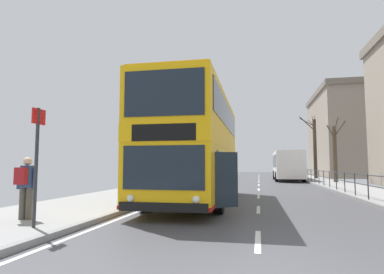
{
  "coord_description": "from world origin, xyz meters",
  "views": [
    {
      "loc": [
        0.05,
        -4.34,
        1.55
      ],
      "look_at": [
        -2.28,
        6.92,
        2.56
      ],
      "focal_mm": 30.21,
      "sensor_mm": 36.0,
      "label": 1
    }
  ],
  "objects": [
    {
      "name": "background_bus_far_lane",
      "position": [
        2.88,
        29.88,
        1.6
      ],
      "size": [
        2.76,
        9.14,
        2.9
      ],
      "color": "white",
      "rests_on": "ground"
    },
    {
      "name": "bus_stop_sign_near",
      "position": [
        -5.0,
        2.26,
        1.83
      ],
      "size": [
        0.08,
        0.44,
        2.75
      ],
      "color": "#2D2D33",
      "rests_on": "ground"
    },
    {
      "name": "background_building_00",
      "position": [
        13.56,
        43.08,
        5.87
      ],
      "size": [
        11.51,
        16.08,
        11.68
      ],
      "color": "gray",
      "rests_on": "ground"
    },
    {
      "name": "double_decker_bus_main",
      "position": [
        -2.49,
        9.0,
        2.32
      ],
      "size": [
        3.34,
        10.35,
        4.43
      ],
      "color": "#F4B20F",
      "rests_on": "ground"
    },
    {
      "name": "bare_tree_far_01",
      "position": [
        6.03,
        32.78,
        3.59
      ],
      "size": [
        1.93,
        2.11,
        7.1
      ],
      "color": "#423328",
      "rests_on": "ground"
    },
    {
      "name": "pedestrian_railing_far_kerb",
      "position": [
        4.45,
        13.11,
        0.85
      ],
      "size": [
        0.05,
        28.12,
        1.05
      ],
      "color": "#2D3338",
      "rests_on": "ground"
    },
    {
      "name": "pedestrian_with_backpack",
      "position": [
        -5.96,
        3.13,
        1.09
      ],
      "size": [
        0.55,
        0.55,
        1.62
      ],
      "color": "#4C473D",
      "rests_on": "ground"
    },
    {
      "name": "bare_tree_far_00",
      "position": [
        6.38,
        24.95,
        2.78
      ],
      "size": [
        1.58,
        3.42,
        5.49
      ],
      "color": "#4C3D2D",
      "rests_on": "ground"
    }
  ]
}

